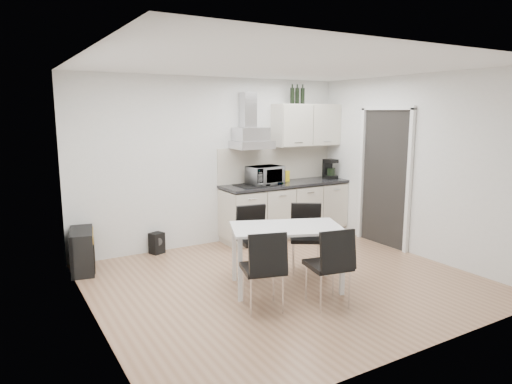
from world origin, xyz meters
TOP-DOWN VIEW (x-y plane):
  - ground at (0.00, 0.00)m, footprint 4.50×4.50m
  - wall_back at (0.00, 2.00)m, footprint 4.50×0.10m
  - wall_front at (0.00, -2.00)m, footprint 4.50×0.10m
  - wall_left at (-2.25, 0.00)m, footprint 0.10×4.00m
  - wall_right at (2.25, 0.00)m, footprint 0.10×4.00m
  - ceiling at (0.00, 0.00)m, footprint 4.50×4.50m
  - doorway at (2.21, 0.55)m, footprint 0.08×1.04m
  - kitchenette at (1.19, 1.73)m, footprint 2.22×0.64m
  - dining_table at (-0.10, -0.17)m, footprint 1.46×1.15m
  - chair_far_left at (-0.18, 0.40)m, footprint 0.51×0.56m
  - chair_far_right at (0.44, 0.16)m, footprint 0.64×0.66m
  - chair_near_left at (-0.66, -0.55)m, footprint 0.56×0.60m
  - chair_near_right at (-0.00, -0.81)m, footprint 0.52×0.57m
  - guitar_amp at (-2.09, 1.65)m, footprint 0.41×0.71m
  - floor_speaker at (-1.01, 1.90)m, footprint 0.23×0.22m

SIDE VIEW (x-z plane):
  - ground at x=0.00m, z-range 0.00..0.00m
  - floor_speaker at x=-1.01m, z-range 0.00..0.31m
  - guitar_amp at x=-2.09m, z-range 0.00..0.56m
  - chair_far_left at x=-0.18m, z-range 0.00..0.88m
  - chair_far_right at x=0.44m, z-range 0.00..0.88m
  - chair_near_left at x=-0.66m, z-range 0.00..0.88m
  - chair_near_right at x=0.00m, z-range 0.00..0.88m
  - dining_table at x=-0.10m, z-range 0.28..1.03m
  - kitchenette at x=1.19m, z-range -0.43..2.09m
  - doorway at x=2.21m, z-range 0.00..2.10m
  - wall_back at x=0.00m, z-range 0.00..2.60m
  - wall_front at x=0.00m, z-range 0.00..2.60m
  - wall_left at x=-2.25m, z-range 0.00..2.60m
  - wall_right at x=2.25m, z-range 0.00..2.60m
  - ceiling at x=0.00m, z-range 2.60..2.60m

